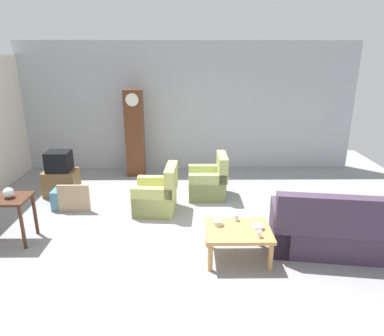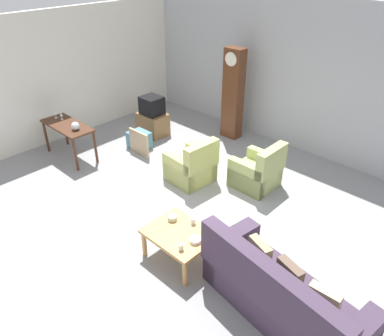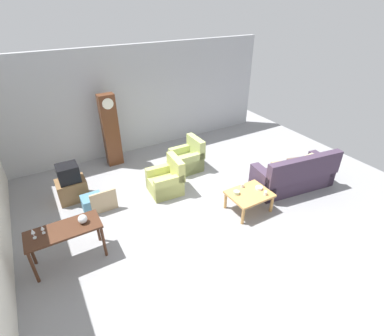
% 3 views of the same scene
% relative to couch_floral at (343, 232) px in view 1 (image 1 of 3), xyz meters
% --- Properties ---
extents(ground_plane, '(10.40, 10.40, 0.00)m').
position_rel_couch_floral_xyz_m(ground_plane, '(-2.34, 0.64, -0.36)').
color(ground_plane, gray).
extents(garage_door_wall, '(8.40, 0.16, 3.20)m').
position_rel_couch_floral_xyz_m(garage_door_wall, '(-2.34, 4.24, 1.24)').
color(garage_door_wall, '#ADAFB5').
rests_on(garage_door_wall, ground_plane).
extents(couch_floral, '(2.20, 1.17, 1.04)m').
position_rel_couch_floral_xyz_m(couch_floral, '(0.00, 0.00, 0.00)').
color(couch_floral, '#423347').
rests_on(couch_floral, ground_plane).
extents(armchair_olive_near, '(0.84, 0.81, 0.92)m').
position_rel_couch_floral_xyz_m(armchair_olive_near, '(-2.93, 1.50, -0.05)').
color(armchair_olive_near, '#B7BC66').
rests_on(armchair_olive_near, ground_plane).
extents(armchair_olive_far, '(0.79, 0.76, 0.92)m').
position_rel_couch_floral_xyz_m(armchair_olive_far, '(-1.90, 2.23, -0.05)').
color(armchair_olive_far, tan).
rests_on(armchair_olive_far, ground_plane).
extents(coffee_table_wood, '(0.96, 0.76, 0.47)m').
position_rel_couch_floral_xyz_m(coffee_table_wood, '(-1.61, -0.13, 0.05)').
color(coffee_table_wood, tan).
rests_on(coffee_table_wood, ground_plane).
extents(grandfather_clock, '(0.44, 0.30, 2.11)m').
position_rel_couch_floral_xyz_m(grandfather_clock, '(-3.63, 3.61, 0.70)').
color(grandfather_clock, '#562D19').
rests_on(grandfather_clock, ground_plane).
extents(tv_stand_cabinet, '(0.68, 0.52, 0.54)m').
position_rel_couch_floral_xyz_m(tv_stand_cabinet, '(-5.07, 2.37, -0.09)').
color(tv_stand_cabinet, brown).
rests_on(tv_stand_cabinet, ground_plane).
extents(tv_crt, '(0.48, 0.44, 0.42)m').
position_rel_couch_floral_xyz_m(tv_crt, '(-5.07, 2.37, 0.39)').
color(tv_crt, black).
rests_on(tv_crt, tv_stand_cabinet).
extents(framed_picture_leaning, '(0.60, 0.05, 0.54)m').
position_rel_couch_floral_xyz_m(framed_picture_leaning, '(-4.53, 1.50, -0.08)').
color(framed_picture_leaning, tan).
rests_on(framed_picture_leaning, ground_plane).
extents(storage_box_blue, '(0.46, 0.41, 0.38)m').
position_rel_couch_floral_xyz_m(storage_box_blue, '(-4.76, 1.69, -0.16)').
color(storage_box_blue, teal).
rests_on(storage_box_blue, ground_plane).
extents(glass_dome_cloche, '(0.17, 0.17, 0.17)m').
position_rel_couch_floral_xyz_m(glass_dome_cloche, '(-5.15, 0.39, 0.49)').
color(glass_dome_cloche, silver).
rests_on(glass_dome_cloche, console_table_dark).
extents(cup_white_porcelain, '(0.07, 0.07, 0.09)m').
position_rel_couch_floral_xyz_m(cup_white_porcelain, '(-1.35, -0.36, 0.17)').
color(cup_white_porcelain, white).
rests_on(cup_white_porcelain, coffee_table_wood).
extents(cup_blue_rimmed, '(0.07, 0.07, 0.10)m').
position_rel_couch_floral_xyz_m(cup_blue_rimmed, '(-1.60, 0.15, 0.17)').
color(cup_blue_rimmed, silver).
rests_on(cup_blue_rimmed, coffee_table_wood).
extents(bowl_white_stacked, '(0.16, 0.16, 0.06)m').
position_rel_couch_floral_xyz_m(bowl_white_stacked, '(-1.31, -0.11, 0.15)').
color(bowl_white_stacked, white).
rests_on(bowl_white_stacked, coffee_table_wood).
extents(bowl_shallow_green, '(0.14, 0.14, 0.07)m').
position_rel_couch_floral_xyz_m(bowl_shallow_green, '(-1.89, -0.00, 0.16)').
color(bowl_shallow_green, '#B2C69E').
rests_on(bowl_shallow_green, coffee_table_wood).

